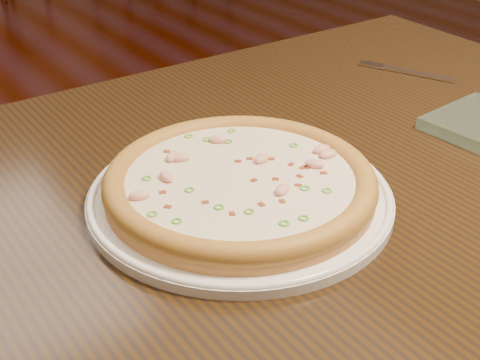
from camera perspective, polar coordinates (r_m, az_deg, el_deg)
hero_table at (r=0.95m, az=4.24°, el=-3.39°), size 1.20×0.80×0.75m
plate at (r=0.80m, az=0.00°, el=-1.32°), size 0.36×0.36×0.02m
pizza at (r=0.79m, az=-0.00°, el=-0.18°), size 0.32×0.32×0.03m
fork at (r=1.22m, az=14.26°, el=8.94°), size 0.09×0.17×0.00m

